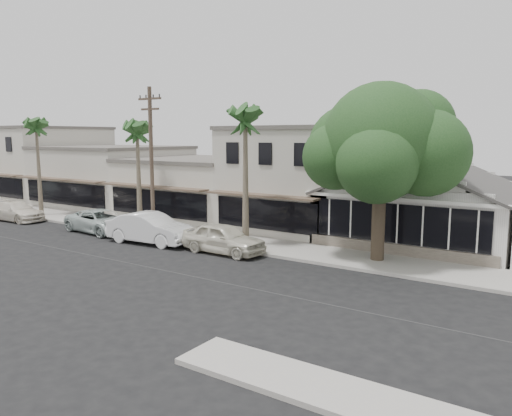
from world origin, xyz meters
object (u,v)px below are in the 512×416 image
Objects in this scene: utility_pole at (151,159)px; shade_tree at (382,145)px; car_2 at (101,221)px; car_1 at (150,228)px; car_0 at (224,238)px; car_3 at (16,211)px.

shade_tree is at bearing 8.45° from utility_pole.
shade_tree reaches higher than car_2.
utility_pole is 4.29m from car_1.
utility_pole is at bearing 81.92° from car_0.
utility_pole is at bearing -87.97° from car_3.
car_2 is 8.78m from car_3.
shade_tree is (26.10, 3.40, 5.00)m from car_3.
car_1 is (1.14, -1.36, -3.91)m from utility_pole.
car_3 is (-13.76, -0.03, -0.18)m from car_1.
utility_pole is 7.38m from car_0.
car_2 is 1.08× the size of car_3.
car_0 is 10.00m from car_2.
car_0 reaches higher than car_3.
car_2 is 0.61× the size of shade_tree.
car_2 is (-3.86, -0.84, -4.06)m from utility_pole.
car_2 is 18.26m from shade_tree.
car_1 is 13.76m from car_3.
car_2 is (-10.00, 0.09, -0.07)m from car_0.
car_0 is 0.54× the size of shade_tree.
car_3 is at bearing 85.01° from car_1.
car_0 is 18.77m from car_3.
car_1 is at bearing -91.34° from car_2.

